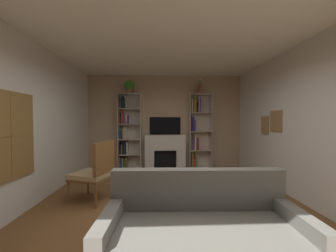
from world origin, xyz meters
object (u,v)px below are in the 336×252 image
fireplace (165,151)px  armchair (96,171)px  potted_plant (130,86)px  vase_with_flowers (200,88)px  bookshelf_right (197,131)px  bookshelf_left (127,133)px  couch (203,238)px  tv (165,126)px

fireplace → armchair: armchair is taller
potted_plant → vase_with_flowers: 2.13m
potted_plant → bookshelf_right: bearing=1.1°
bookshelf_left → couch: size_ratio=1.13×
fireplace → bookshelf_right: bookshelf_right is taller
vase_with_flowers → couch: size_ratio=0.24×
potted_plant → armchair: potted_plant is taller
fireplace → couch: (0.24, -4.16, -0.26)m
tv → couch: 4.39m
tv → vase_with_flowers: bearing=-6.4°
tv → couch: tv is taller
tv → potted_plant: potted_plant is taller
bookshelf_right → couch: bookshelf_right is taller
bookshelf_right → couch: size_ratio=1.13×
bookshelf_right → couch: 4.33m
tv → bookshelf_right: bookshelf_right is taller
bookshelf_right → potted_plant: potted_plant is taller
bookshelf_right → fireplace: bearing=-178.8°
fireplace → armchair: (-1.35, -2.42, -0.00)m
couch → armchair: (-1.59, 1.74, 0.26)m
fireplace → bookshelf_left: (-1.15, 0.01, 0.53)m
tv → bookshelf_right: size_ratio=0.42×
fireplace → armchair: bearing=-119.2°
bookshelf_left → armchair: bearing=-94.7°
bookshelf_left → armchair: size_ratio=2.08×
fireplace → vase_with_flowers: bearing=-1.0°
potted_plant → couch: bearing=-72.5°
vase_with_flowers → bookshelf_right: bearing=156.7°
potted_plant → armchair: size_ratio=0.38×
fireplace → potted_plant: 2.22m
fireplace → tv: tv is taller
fireplace → bookshelf_left: size_ratio=0.58×
bookshelf_right → vase_with_flowers: bearing=-23.3°
armchair → bookshelf_left: bearing=85.3°
vase_with_flowers → couch: vase_with_flowers is taller
tv → bookshelf_left: 1.18m
fireplace → armchair: size_ratio=1.21×
bookshelf_left → couch: (1.39, -4.17, -0.79)m
tv → bookshelf_left: size_ratio=0.42×
tv → potted_plant: (-1.07, -0.12, 1.20)m
couch → bookshelf_right: bearing=80.0°
fireplace → potted_plant: potted_plant is taller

